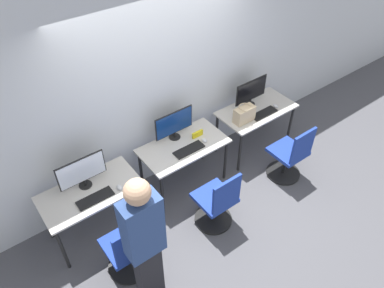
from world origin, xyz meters
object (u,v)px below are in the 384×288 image
office_chair_right (290,157)px  monitor_right (251,91)px  office_chair_left (128,251)px  handbag (244,114)px  keyboard_center (189,150)px  mouse_right (276,106)px  person_left (144,240)px  monitor_left (82,172)px  office_chair_center (217,204)px  mouse_left (119,187)px  keyboard_right (264,113)px  keyboard_left (95,198)px  mouse_center (204,140)px  monitor_center (174,124)px

office_chair_right → monitor_right: bearing=87.1°
office_chair_left → handbag: handbag is taller
monitor_right → office_chair_right: monitor_right is taller
keyboard_center → monitor_right: monitor_right is taller
office_chair_left → mouse_right: size_ratio=10.02×
office_chair_left → person_left: 0.71m
monitor_left → monitor_right: size_ratio=1.00×
person_left → monitor_right: person_left is taller
office_chair_center → office_chair_right: size_ratio=1.00×
person_left → office_chair_center: bearing=14.5°
mouse_left → keyboard_right: size_ratio=0.22×
monitor_left → person_left: (0.08, -1.20, 0.03)m
monitor_left → keyboard_left: bearing=-90.0°
keyboard_center → keyboard_right: bearing=-1.1°
keyboard_left → office_chair_right: office_chair_right is taller
mouse_left → keyboard_left: bearing=175.6°
office_chair_left → monitor_right: (2.56, 0.87, 0.57)m
keyboard_center → mouse_center: size_ratio=4.56×
keyboard_left → handbag: 2.26m
office_chair_left → keyboard_right: (2.56, 0.57, 0.36)m
keyboard_left → person_left: (0.08, -0.94, 0.25)m
keyboard_center → office_chair_right: bearing=-26.9°
mouse_center → keyboard_right: 1.04m
monitor_right → mouse_right: monitor_right is taller
keyboard_center → monitor_right: size_ratio=0.73×
mouse_left → monitor_center: 1.09m
monitor_left → monitor_center: size_ratio=1.00×
mouse_center → office_chair_center: (-0.34, -0.69, -0.37)m
mouse_left → handbag: (1.97, 0.07, 0.10)m
mouse_center → office_chair_center: size_ratio=0.10×
monitor_right → office_chair_right: size_ratio=0.62×
monitor_left → office_chair_right: bearing=-18.8°
mouse_center → handbag: bearing=0.7°
office_chair_left → keyboard_center: office_chair_left is taller
person_left → keyboard_right: 2.70m
keyboard_right → monitor_left: bearing=174.3°
monitor_left → mouse_left: size_ratio=6.20×
mouse_left → person_left: person_left is taller
keyboard_center → mouse_center: 0.26m
mouse_center → keyboard_right: mouse_center is taller
mouse_left → monitor_center: (1.01, 0.36, 0.21)m
mouse_left → office_chair_right: bearing=-14.7°
office_chair_left → monitor_center: 1.66m
mouse_center → monitor_left: bearing=172.2°
mouse_right → mouse_left: bearing=-179.2°
mouse_center → keyboard_right: size_ratio=0.22×
monitor_left → mouse_right: 2.87m
keyboard_right → monitor_center: bearing=165.3°
office_chair_center → monitor_right: 1.76m
person_left → keyboard_center: size_ratio=4.31×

